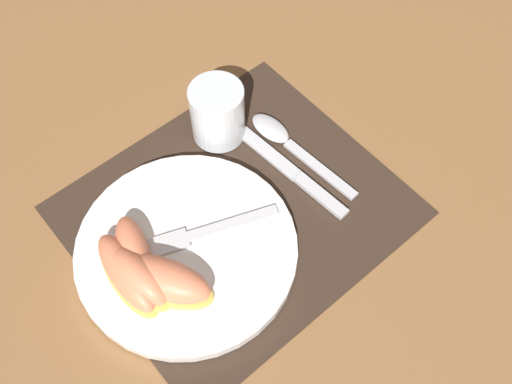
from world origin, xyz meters
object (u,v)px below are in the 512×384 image
fork (194,236)px  citrus_wedge_0 (133,250)px  knife (289,170)px  citrus_wedge_2 (136,276)px  citrus_wedge_3 (161,279)px  spoon (283,139)px  citrus_wedge_1 (128,275)px  juice_glass (218,115)px  plate (187,250)px

fork → citrus_wedge_0: bearing=160.6°
knife → citrus_wedge_2: 0.25m
citrus_wedge_3 → fork: bearing=22.2°
spoon → citrus_wedge_3: 0.27m
spoon → fork: (-0.19, -0.05, 0.01)m
spoon → citrus_wedge_3: citrus_wedge_3 is taller
spoon → citrus_wedge_0: (-0.26, -0.02, 0.03)m
citrus_wedge_1 → citrus_wedge_2: bearing=-53.1°
juice_glass → citrus_wedge_0: size_ratio=0.83×
plate → fork: bearing=17.2°
citrus_wedge_2 → citrus_wedge_1: bearing=126.9°
spoon → citrus_wedge_0: bearing=-175.4°
knife → citrus_wedge_2: size_ratio=1.94×
knife → citrus_wedge_2: (-0.25, -0.01, 0.03)m
plate → citrus_wedge_3: size_ratio=2.00×
juice_glass → citrus_wedge_3: 0.25m
fork → citrus_wedge_2: bearing=-175.6°
spoon → citrus_wedge_3: (-0.26, -0.07, 0.03)m
juice_glass → fork: bearing=-138.4°
citrus_wedge_0 → citrus_wedge_1: 0.03m
juice_glass → spoon: (0.06, -0.07, -0.03)m
knife → citrus_wedge_0: (-0.24, 0.02, 0.03)m
plate → citrus_wedge_3: (-0.05, -0.02, 0.03)m
citrus_wedge_0 → citrus_wedge_1: citrus_wedge_1 is taller
plate → citrus_wedge_1: size_ratio=2.24×
citrus_wedge_3 → spoon: bearing=16.0°
juice_glass → citrus_wedge_3: (-0.20, -0.15, -0.00)m
plate → citrus_wedge_0: bearing=151.1°
citrus_wedge_1 → citrus_wedge_3: (0.03, -0.03, -0.00)m
knife → citrus_wedge_3: 0.24m
fork → citrus_wedge_3: size_ratio=1.34×
juice_glass → knife: size_ratio=0.40×
spoon → juice_glass: bearing=129.8°
citrus_wedge_3 → citrus_wedge_1: bearing=131.5°
knife → fork: fork is taller
plate → citrus_wedge_0: citrus_wedge_0 is taller
citrus_wedge_1 → citrus_wedge_3: bearing=-48.5°
citrus_wedge_0 → citrus_wedge_3: 0.05m
citrus_wedge_1 → citrus_wedge_2: 0.01m
citrus_wedge_2 → citrus_wedge_3: bearing=-46.8°
plate → citrus_wedge_2: citrus_wedge_2 is taller
knife → juice_glass: bearing=105.4°
citrus_wedge_0 → citrus_wedge_1: (-0.02, -0.02, 0.00)m
juice_glass → citrus_wedge_2: (-0.22, -0.12, -0.00)m
fork → plate: bearing=-162.8°
citrus_wedge_0 → fork: bearing=-19.4°
citrus_wedge_2 → citrus_wedge_0: bearing=62.4°
spoon → citrus_wedge_1: (-0.29, -0.04, 0.03)m
plate → fork: (0.02, 0.01, 0.01)m
knife → citrus_wedge_3: size_ratio=1.54×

